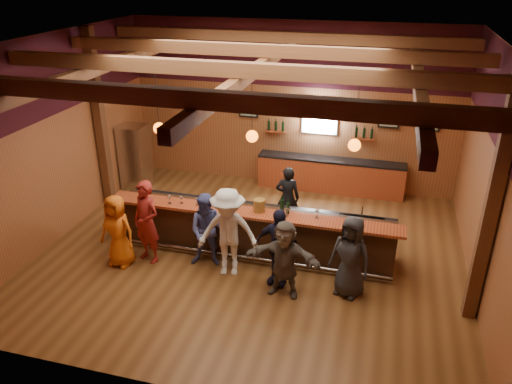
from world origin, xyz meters
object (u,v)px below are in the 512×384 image
Objects in this scene: customer_brown at (284,259)px; bartender at (287,198)px; customer_orange at (118,231)px; back_bar_cabinet at (330,175)px; stainless_fridge at (135,157)px; customer_denim at (208,231)px; customer_redvest at (147,222)px; bar_counter at (255,229)px; ice_bucket at (259,205)px; customer_white at (228,233)px; customer_navy at (278,247)px; bottle_a at (288,208)px; customer_dark at (350,257)px.

customer_brown reaches higher than bartender.
back_bar_cabinet is at bearing 58.05° from customer_orange.
customer_orange is at bearing -67.75° from stainless_fridge.
customer_denim is (-1.97, -4.37, 0.33)m from back_bar_cabinet.
customer_orange is 3.94m from bartender.
customer_orange is at bearing -128.58° from customer_redvest.
bar_counter is 4.03× the size of customer_brown.
customer_redvest is at bearing -162.09° from ice_bucket.
ice_bucket is (0.16, -0.24, 0.72)m from bar_counter.
customer_white reaches higher than stainless_fridge.
stainless_fridge is at bearing 157.19° from customer_navy.
stainless_fridge is 4.75m from bartender.
bottle_a is (0.60, 0.05, -0.01)m from ice_bucket.
customer_dark reaches higher than customer_navy.
bottle_a is (4.87, -2.64, 0.33)m from stainless_fridge.
back_bar_cabinet is at bearing 83.48° from bottle_a.
bottle_a is (1.54, 0.61, 0.43)m from customer_denim.
customer_redvest is at bearing -169.13° from customer_navy.
stainless_fridge is 6.02m from customer_navy.
bar_counter is 4.81m from stainless_fridge.
customer_redvest reaches higher than customer_dark.
ice_bucket is (-0.79, 1.15, 0.46)m from customer_brown.
customer_navy is 1.11m from ice_bucket.
bartender is at bearing 49.12° from customer_denim.
back_bar_cabinet is at bearing 74.94° from ice_bucket.
stainless_fridge is at bearing -21.44° from bartender.
back_bar_cabinet is 4.68m from customer_navy.
customer_orange is 4.96× the size of bottle_a.
bottle_a is at bearing 103.41° from customer_navy.
bartender is at bearing 103.81° from customer_brown.
customer_orange reaches higher than bar_counter.
bottle_a is (-1.39, 0.88, 0.41)m from customer_dark.
customer_white reaches higher than bartender.
customer_redvest is 5.71× the size of bottle_a.
customer_redvest is 1.30m from customer_denim.
customer_white is at bearing 12.56° from customer_orange.
customer_white is (-1.46, -4.57, 0.47)m from back_bar_cabinet.
customer_navy is (-0.42, -4.64, 0.34)m from back_bar_cabinet.
customer_orange reaches higher than ice_bucket.
back_bar_cabinet is 2.53× the size of customer_orange.
bottle_a is at bearing -28.45° from stainless_fridge.
customer_denim is at bearing -134.57° from bar_counter.
customer_redvest is at bearing 175.21° from customer_brown.
bartender is at bearing 69.12° from bar_counter.
customer_orange is at bearing -174.49° from customer_denim.
bar_counter is 1.35m from customer_navy.
customer_redvest is 1.80m from customer_white.
back_bar_cabinet is 2.56× the size of customer_brown.
bartender is 5.86× the size of ice_bucket.
customer_navy is at bearing -95.22° from back_bar_cabinet.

